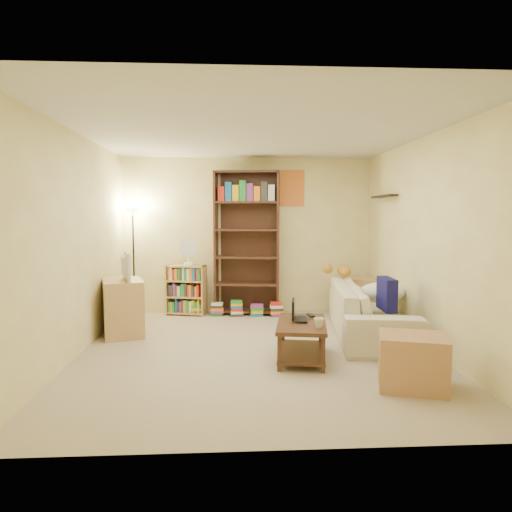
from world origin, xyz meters
name	(u,v)px	position (x,y,z in m)	size (l,w,h in m)	color
room	(256,211)	(0.00, 0.01, 1.62)	(4.50, 4.54, 2.52)	tan
sofa	(370,310)	(1.55, 0.65, 0.33)	(1.19, 2.37, 0.66)	beige
navy_pillow	(387,294)	(1.59, 0.15, 0.63)	(0.44, 0.13, 0.39)	#131250
cream_blanket	(382,292)	(1.72, 0.68, 0.57)	(0.61, 0.44, 0.26)	white
tabby_cat	(341,271)	(1.38, 1.55, 0.75)	(0.53, 0.24, 0.18)	#C17E29
coffee_table	(302,336)	(0.49, -0.32, 0.27)	(0.66, 1.00, 0.41)	#49291C
laptop	(305,319)	(0.54, -0.24, 0.43)	(0.25, 0.35, 0.03)	black
laptop_screen	(293,309)	(0.41, -0.21, 0.54)	(0.01, 0.31, 0.21)	white
mug	(319,323)	(0.63, -0.58, 0.46)	(0.15, 0.15, 0.10)	white
tv_remote	(311,315)	(0.64, -0.03, 0.42)	(0.05, 0.17, 0.02)	black
tv_stand	(123,307)	(-1.70, 0.85, 0.37)	(0.49, 0.68, 0.73)	#B07F55
television	(122,266)	(-1.70, 0.85, 0.91)	(0.26, 0.63, 0.36)	black
tall_bookshelf	(247,239)	(-0.02, 2.05, 1.20)	(1.06, 0.47, 2.27)	#45261A
short_bookshelf	(186,290)	(-0.99, 2.05, 0.40)	(0.66, 0.38, 0.79)	tan
desk_fan	(188,251)	(-0.95, 2.01, 1.03)	(0.28, 0.16, 0.42)	white
floor_lamp	(133,230)	(-1.80, 2.05, 1.36)	(0.29, 0.29, 1.70)	black
side_table	(359,297)	(1.72, 1.76, 0.31)	(0.53, 0.53, 0.61)	tan
end_cabinet	(412,362)	(1.37, -1.20, 0.24)	(0.59, 0.49, 0.49)	#B37B57
book_stacks	(239,309)	(-0.16, 1.90, 0.11)	(1.45, 0.30, 0.25)	red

